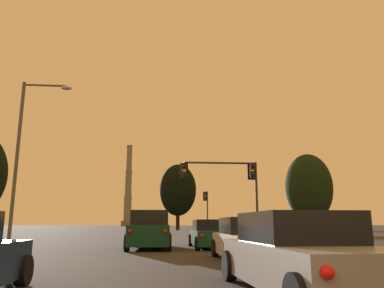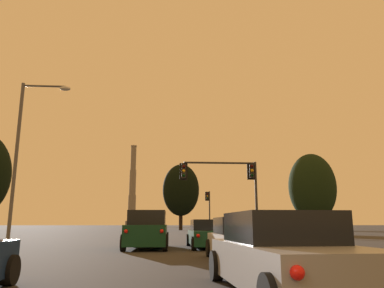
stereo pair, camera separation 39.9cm
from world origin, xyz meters
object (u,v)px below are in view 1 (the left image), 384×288
traffic_light_overhead_right (231,180)px  smokestack (128,194)px  suv_center_lane_front (150,230)px  sedan_right_lane_front (210,235)px  sedan_right_lane_second (249,241)px  sedan_right_lane_third (301,256)px  traffic_light_far_right (206,205)px  street_lamp (25,144)px

traffic_light_overhead_right → smokestack: smokestack is taller
suv_center_lane_front → smokestack: size_ratio=0.13×
sedan_right_lane_front → smokestack: (-17.59, 159.70, 14.35)m
traffic_light_overhead_right → smokestack: bearing=97.5°
smokestack → sedan_right_lane_second: bearing=-83.9°
suv_center_lane_front → sedan_right_lane_front: suv_center_lane_front is taller
sedan_right_lane_third → sedan_right_lane_second: bearing=82.7°
traffic_light_overhead_right → sedan_right_lane_front: bearing=-109.3°
traffic_light_far_right → smokestack: 129.70m
smokestack → sedan_right_lane_front: bearing=-83.7°
sedan_right_lane_front → street_lamp: size_ratio=0.49×
traffic_light_overhead_right → traffic_light_far_right: (1.34, 25.20, -0.65)m
suv_center_lane_front → sedan_right_lane_front: 3.12m
sedan_right_lane_second → traffic_light_overhead_right: (2.12, 14.16, 3.69)m
traffic_light_overhead_right → street_lamp: (-12.95, -4.83, 1.38)m
suv_center_lane_front → sedan_right_lane_third: suv_center_lane_front is taller
suv_center_lane_front → street_lamp: (-7.38, 2.58, 4.83)m
street_lamp → suv_center_lane_front: bearing=-19.3°
sedan_right_lane_second → traffic_light_overhead_right: bearing=81.0°
suv_center_lane_front → sedan_right_lane_third: bearing=-75.8°
sedan_right_lane_second → sedan_right_lane_third: 5.99m
suv_center_lane_front → sedan_right_lane_second: 7.58m
sedan_right_lane_second → street_lamp: street_lamp is taller
street_lamp → smokestack: 157.89m
suv_center_lane_front → traffic_light_far_right: (6.91, 32.61, 2.81)m
sedan_right_lane_second → sedan_right_lane_third: size_ratio=0.99×
sedan_right_lane_second → smokestack: smokestack is taller
sedan_right_lane_front → traffic_light_far_right: size_ratio=0.84×
traffic_light_overhead_right → street_lamp: street_lamp is taller
traffic_light_overhead_right → street_lamp: bearing=-159.5°
traffic_light_overhead_right → traffic_light_far_right: traffic_light_overhead_right is taller
traffic_light_far_right → smokestack: size_ratio=0.15×
street_lamp → traffic_light_overhead_right: bearing=20.5°
suv_center_lane_front → smokestack: smokestack is taller
suv_center_lane_front → traffic_light_far_right: bearing=79.1°
traffic_light_overhead_right → traffic_light_far_right: size_ratio=1.02×
sedan_right_lane_second → street_lamp: 15.16m
sedan_right_lane_front → sedan_right_lane_third: same height
traffic_light_far_right → smokestack: smokestack is taller
sedan_right_lane_second → traffic_light_overhead_right: traffic_light_overhead_right is taller
street_lamp → sedan_right_lane_front: bearing=-12.1°
suv_center_lane_front → street_lamp: size_ratio=0.52×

